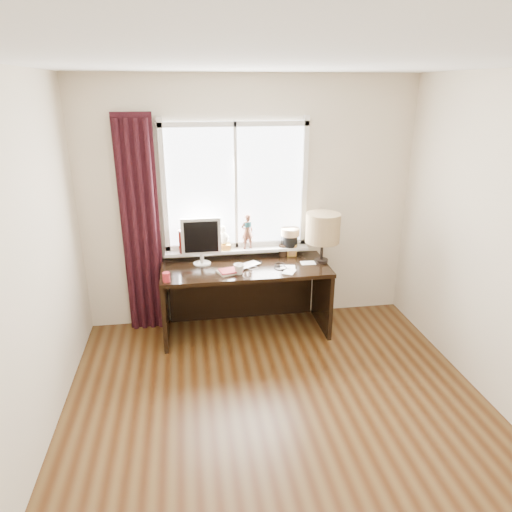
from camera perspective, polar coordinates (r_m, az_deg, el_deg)
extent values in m
cube|color=#53381A|center=(3.68, 4.07, -21.79)|extent=(3.50, 4.00, 0.00)
cube|color=white|center=(2.73, 5.53, 23.11)|extent=(3.50, 4.00, 0.00)
cube|color=beige|center=(4.84, -0.79, 6.43)|extent=(3.50, 0.00, 2.60)
cube|color=beige|center=(3.09, -28.84, -4.46)|extent=(0.00, 4.00, 2.60)
imported|color=silver|center=(4.62, -1.21, -1.24)|extent=(0.36, 0.32, 0.02)
imported|color=white|center=(4.44, -2.13, -1.61)|extent=(0.14, 0.14, 0.11)
cylinder|color=maroon|center=(4.35, -11.14, -2.60)|extent=(0.07, 0.07, 0.09)
cube|color=white|center=(4.76, -2.58, 8.66)|extent=(1.40, 0.02, 1.30)
cube|color=silver|center=(4.90, -2.44, 1.42)|extent=(1.50, 0.05, 0.05)
cube|color=silver|center=(4.65, -2.67, 16.16)|extent=(1.50, 0.05, 0.05)
cube|color=silver|center=(4.71, -11.43, 8.16)|extent=(0.05, 0.05, 1.40)
cube|color=silver|center=(4.87, 6.06, 8.83)|extent=(0.05, 0.05, 1.40)
cube|color=silver|center=(4.74, -2.55, 8.60)|extent=(0.03, 0.05, 1.30)
cube|color=silver|center=(4.87, -2.36, 0.79)|extent=(1.52, 0.18, 0.03)
cylinder|color=#55130E|center=(4.76, -8.85, 1.84)|extent=(0.14, 0.14, 0.24)
cube|color=gold|center=(4.84, -4.14, 1.20)|extent=(0.15, 0.12, 0.06)
sphere|color=beige|center=(4.81, -4.17, 2.27)|extent=(0.13, 0.13, 0.13)
sphere|color=beige|center=(4.78, -4.20, 3.41)|extent=(0.07, 0.07, 0.07)
imported|color=brown|center=(4.81, -1.07, 3.10)|extent=(0.16, 0.13, 0.38)
cylinder|color=#1E4C51|center=(4.78, -1.06, 4.01)|extent=(0.11, 0.11, 0.05)
cylinder|color=black|center=(4.93, 4.28, 1.92)|extent=(0.16, 0.16, 0.12)
cylinder|color=#8C6B4C|center=(4.90, 4.31, 3.03)|extent=(0.20, 0.20, 0.08)
cube|color=black|center=(4.78, -14.19, 3.47)|extent=(0.38, 0.05, 2.25)
cylinder|color=black|center=(4.77, -15.87, 2.96)|extent=(0.06, 0.06, 2.20)
cylinder|color=black|center=(4.76, -14.79, 3.03)|extent=(0.06, 0.06, 2.20)
cylinder|color=black|center=(4.75, -13.72, 3.09)|extent=(0.06, 0.06, 2.20)
cylinder|color=black|center=(4.75, -12.63, 3.16)|extent=(0.06, 0.06, 2.20)
cube|color=black|center=(4.65, -1.33, -1.54)|extent=(1.70, 0.70, 0.04)
cube|color=black|center=(4.78, -11.27, -6.26)|extent=(0.04, 0.64, 0.71)
cube|color=black|center=(4.97, 8.27, -4.99)|extent=(0.04, 0.64, 0.71)
cube|color=black|center=(5.10, -1.80, -4.06)|extent=(1.60, 0.03, 0.71)
cylinder|color=beige|center=(4.73, -6.74, -0.93)|extent=(0.18, 0.18, 0.01)
cylinder|color=beige|center=(4.71, -6.77, -0.28)|extent=(0.04, 0.04, 0.10)
cube|color=beige|center=(4.63, -6.89, 2.44)|extent=(0.40, 0.04, 0.38)
cube|color=black|center=(4.61, -6.88, 2.35)|extent=(0.34, 0.01, 0.32)
cube|color=beige|center=(4.49, -3.35, -1.98)|extent=(0.26, 0.23, 0.02)
cube|color=maroon|center=(4.48, -3.21, -1.83)|extent=(0.24, 0.19, 0.01)
cylinder|color=black|center=(4.93, 3.39, 0.74)|extent=(0.09, 0.09, 0.12)
cylinder|color=black|center=(4.92, 3.21, 1.32)|extent=(0.01, 0.01, 0.22)
cylinder|color=black|center=(4.92, 3.55, 1.10)|extent=(0.01, 0.01, 0.19)
cylinder|color=black|center=(4.93, 3.37, 1.51)|extent=(0.01, 0.01, 0.25)
cylinder|color=black|center=(4.94, 3.57, 1.07)|extent=(0.01, 0.01, 0.17)
cube|color=gold|center=(4.91, 4.51, 0.67)|extent=(0.10, 0.03, 0.13)
cube|color=#996633|center=(4.90, 4.54, 0.62)|extent=(0.08, 0.02, 0.10)
cylinder|color=black|center=(4.81, 8.15, -0.55)|extent=(0.14, 0.14, 0.03)
cylinder|color=black|center=(4.76, 8.22, 0.85)|extent=(0.03, 0.03, 0.22)
cylinder|color=tan|center=(4.69, 8.36, 3.50)|extent=(0.35, 0.35, 0.30)
cube|color=white|center=(4.63, 3.99, -1.38)|extent=(0.17, 0.14, 0.00)
cube|color=white|center=(4.76, 6.51, -0.86)|extent=(0.15, 0.12, 0.00)
cube|color=white|center=(4.52, 4.16, -1.95)|extent=(0.17, 0.19, 0.00)
torus|color=black|center=(4.60, 3.07, -1.49)|extent=(0.18, 0.18, 0.01)
torus|color=black|center=(4.68, 2.99, -1.10)|extent=(0.14, 0.14, 0.01)
torus|color=black|center=(4.73, 0.18, -0.81)|extent=(0.12, 0.12, 0.01)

